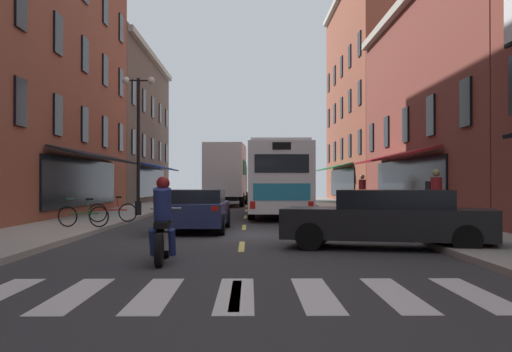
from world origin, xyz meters
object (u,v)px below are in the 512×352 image
Objects in this scene: sedan_mid at (196,209)px; motorcycle_rider at (163,226)px; street_lamp_twin at (138,139)px; pedestrian_near at (436,196)px; sedan_near at (389,218)px; transit_bus at (277,179)px; pedestrian_far at (362,192)px; bicycle_mid at (113,212)px; box_truck at (227,175)px; bicycle_near at (83,216)px.

motorcycle_rider reaches higher than sedan_mid.
pedestrian_near is at bearing -34.50° from street_lamp_twin.
sedan_near is at bearing -46.90° from sedan_mid.
sedan_near reaches higher than sedan_mid.
transit_bus is at bearing 80.43° from motorcycle_rider.
pedestrian_far reaches higher than sedan_near.
motorcycle_rider reaches higher than bicycle_mid.
pedestrian_far is at bearing -134.97° from pedestrian_near.
transit_bus reaches higher than motorcycle_rider.
pedestrian_near is (7.41, -21.60, -0.94)m from box_truck.
sedan_near is 7.27m from sedan_mid.
sedan_near is at bearing 17.56° from pedestrian_near.
motorcycle_rider is 21.34m from pedestrian_far.
bicycle_near is 11.17m from pedestrian_near.
pedestrian_near is (4.59, -9.98, -0.61)m from transit_bus.
motorcycle_rider is (-2.98, -17.66, -1.02)m from transit_bus.
transit_bus is at bearing 56.54° from bicycle_near.
sedan_mid is (-0.20, -21.50, -1.36)m from box_truck.
pedestrian_far is at bearing 58.45° from sedan_mid.
sedan_near is (1.95, -15.18, -1.02)m from transit_bus.
box_truck is at bearing 79.98° from bicycle_mid.
pedestrian_near reaches higher than sedan_mid.
pedestrian_far is (4.48, 2.33, -0.64)m from transit_bus.
street_lamp_twin reaches higher than pedestrian_far.
sedan_mid is at bearing 0.88° from bicycle_near.
box_truck is 14.68m from street_lamp_twin.
sedan_mid is at bearing -38.13° from bicycle_mid.
pedestrian_near reaches higher than motorcycle_rider.
pedestrian_far is at bearing -51.86° from box_truck.
motorcycle_rider is (0.04, -7.78, 0.02)m from sedan_mid.
bicycle_near is (-3.54, -0.05, -0.19)m from sedan_mid.
bicycle_mid is at bearing 107.33° from motorcycle_rider.
street_lamp_twin is at bearing -159.72° from pedestrian_far.
bicycle_mid is (-3.36, -19.02, -1.55)m from box_truck.
pedestrian_near is 0.31× the size of street_lamp_twin.
transit_bus is 11.97m from box_truck.
pedestrian_near is at bearing -13.50° from bicycle_mid.
sedan_near is 15.20m from street_lamp_twin.
pedestrian_near reaches higher than bicycle_mid.
pedestrian_near is (10.77, -2.59, 0.62)m from bicycle_mid.
street_lamp_twin is (-6.14, -2.61, 1.72)m from transit_bus.
sedan_near is 0.85× the size of street_lamp_twin.
box_truck is 21.54m from sedan_mid.
motorcycle_rider is 10.79m from pedestrian_near.
motorcycle_rider is 1.22× the size of bicycle_near.
box_truck is 1.64× the size of sedan_near.
sedan_mid is 7.62m from pedestrian_near.
pedestrian_near is (7.61, -0.10, 0.43)m from sedan_mid.
street_lamp_twin is (0.04, 4.79, 2.94)m from bicycle_mid.
street_lamp_twin is at bearing -80.01° from pedestrian_near.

